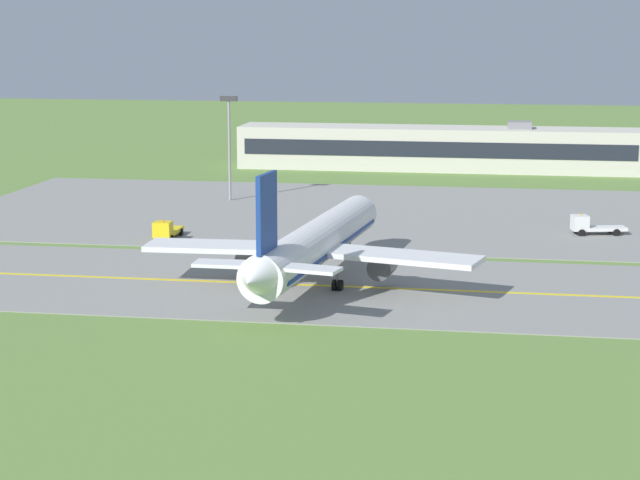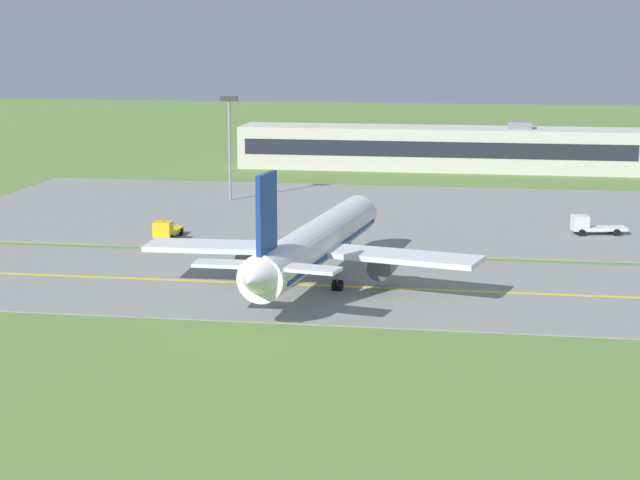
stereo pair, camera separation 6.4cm
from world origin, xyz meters
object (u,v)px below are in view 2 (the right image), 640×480
object	(u,v)px
airplane_lead	(315,244)
service_truck_catering	(166,230)
apron_light_mast	(229,135)
service_truck_baggage	(590,225)

from	to	relation	value
airplane_lead	service_truck_catering	bearing A→B (deg)	136.50
apron_light_mast	service_truck_baggage	bearing A→B (deg)	-20.92
apron_light_mast	service_truck_catering	bearing A→B (deg)	-90.49
service_truck_baggage	service_truck_catering	size ratio (longest dim) A/B	1.04
airplane_lead	service_truck_baggage	distance (m)	41.74
service_truck_baggage	apron_light_mast	xyz separation A→B (m)	(-48.25, 18.44, 8.14)
service_truck_baggage	apron_light_mast	world-z (taller)	apron_light_mast
apron_light_mast	airplane_lead	bearing A→B (deg)	-67.43
airplane_lead	service_truck_catering	distance (m)	28.90
airplane_lead	apron_light_mast	distance (m)	53.93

